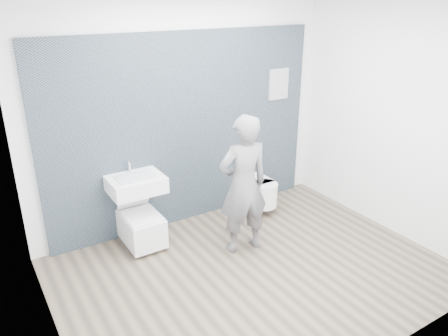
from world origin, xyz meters
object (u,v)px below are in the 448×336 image
washbasin (136,184)px  toilet_rounded (259,191)px  toilet_square (141,226)px  visitor (243,185)px

washbasin → toilet_rounded: (1.70, -0.07, -0.49)m
toilet_square → visitor: 1.32m
toilet_rounded → visitor: bearing=-137.0°
toilet_square → toilet_rounded: toilet_square is taller
toilet_square → toilet_rounded: (1.70, -0.01, 0.04)m
washbasin → toilet_square: washbasin is taller
washbasin → visitor: (0.96, -0.76, 0.04)m
washbasin → toilet_rounded: 1.77m
washbasin → visitor: size_ratio=0.38×
washbasin → toilet_rounded: bearing=-2.5°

